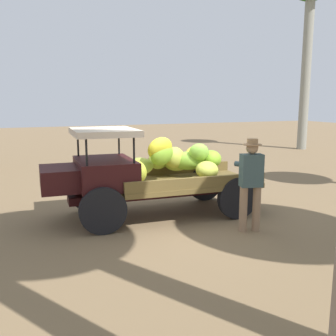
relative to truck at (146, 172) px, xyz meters
name	(u,v)px	position (x,y,z in m)	size (l,w,h in m)	color
ground_plane	(171,216)	(-0.49, 0.24, -0.94)	(60.00, 60.00, 0.00)	brown
truck	(146,172)	(0.00, 0.00, 0.00)	(4.53, 1.90, 1.88)	black
farmer	(251,179)	(-1.49, 1.66, 0.06)	(0.53, 0.49, 1.75)	#8F6F53
forest_tree_3	(310,2)	(-11.01, -7.79, 6.11)	(1.98, 1.98, 8.69)	gray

